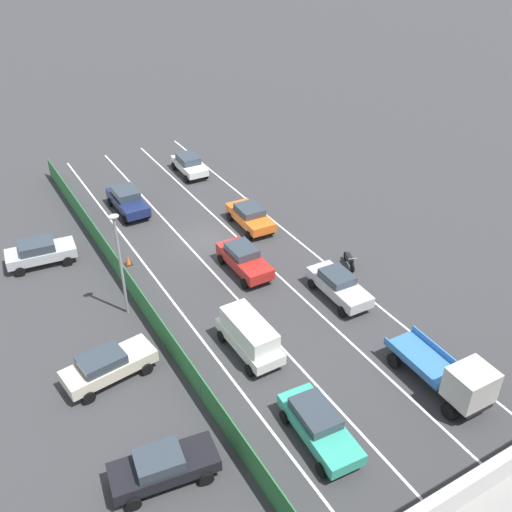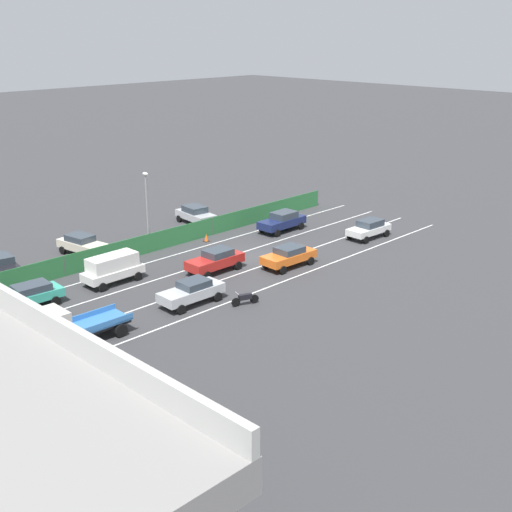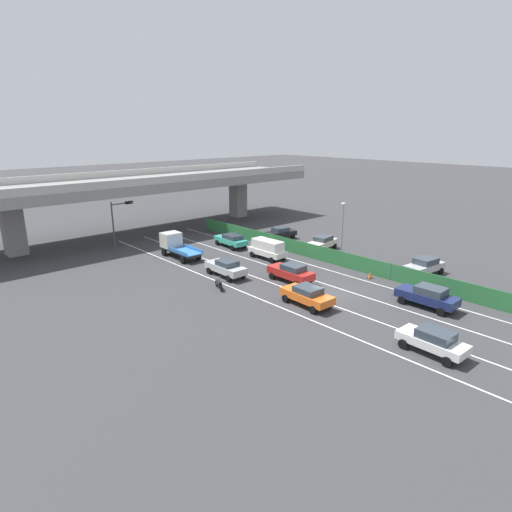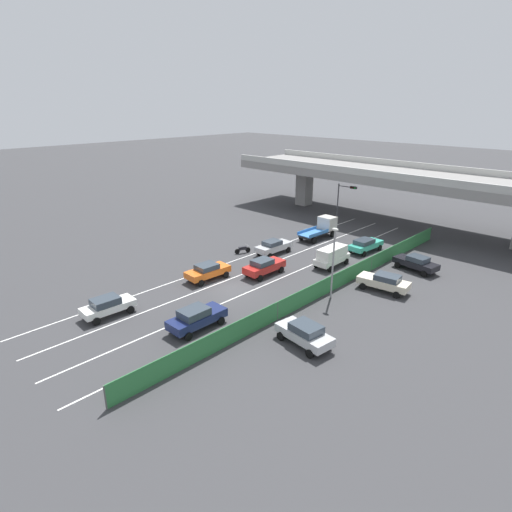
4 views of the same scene
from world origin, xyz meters
name	(u,v)px [view 1 (image 1 of 4)]	position (x,y,z in m)	size (l,w,h in m)	color
ground_plane	(211,239)	(0.00, 0.00, 0.00)	(300.00, 300.00, 0.00)	#38383A
lane_line_left_edge	(320,258)	(-5.14, 5.76, 0.00)	(0.14, 47.52, 0.01)	silver
lane_line_mid_left	(276,273)	(-1.71, 5.76, 0.00)	(0.14, 47.52, 0.01)	silver
lane_line_mid_right	(228,289)	(1.71, 5.76, 0.00)	(0.14, 47.52, 0.01)	silver
lane_line_right_edge	(177,307)	(5.14, 5.76, 0.00)	(0.14, 47.52, 0.01)	silver
green_fence	(145,306)	(7.04, 5.76, 0.80)	(0.10, 43.62, 1.60)	#2D753D
car_sedan_navy	(127,200)	(3.52, -6.81, 0.95)	(2.08, 4.71, 1.73)	navy
car_van_white	(249,334)	(3.37, 11.26, 1.19)	(2.00, 4.45, 2.08)	silver
car_sedan_red	(244,259)	(-0.10, 4.52, 0.93)	(1.99, 4.58, 1.69)	red
car_hatchback_white	(189,164)	(-3.27, -10.55, 0.89)	(2.09, 4.30, 1.60)	silver
car_taxi_orange	(250,216)	(-3.24, -0.16, 0.89)	(2.21, 4.51, 1.59)	orange
car_taxi_teal	(319,425)	(3.56, 17.73, 0.88)	(2.21, 4.76, 1.55)	teal
car_sedan_silver	(339,285)	(-3.58, 9.77, 0.89)	(2.03, 4.59, 1.61)	#B7BABC
flatbed_truck_blue	(454,378)	(-3.38, 18.96, 1.28)	(2.34, 5.69, 2.49)	black
motorcycle	(349,260)	(-6.23, 7.45, 0.46)	(0.85, 1.87, 0.93)	black
parked_wagon_silver	(40,252)	(10.83, -2.86, 0.93)	(4.49, 2.45, 1.67)	#B2B5B7
parked_sedan_cream	(108,365)	(10.39, 9.42, 0.91)	(4.79, 2.43, 1.64)	beige
parked_sedan_dark	(163,466)	(10.31, 16.24, 0.88)	(4.65, 2.43, 1.59)	black
street_lamp	(119,255)	(7.78, 4.80, 3.98)	(0.60, 0.36, 6.46)	gray
traffic_cone	(128,260)	(6.03, 0.06, 0.32)	(0.47, 0.47, 0.69)	orange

